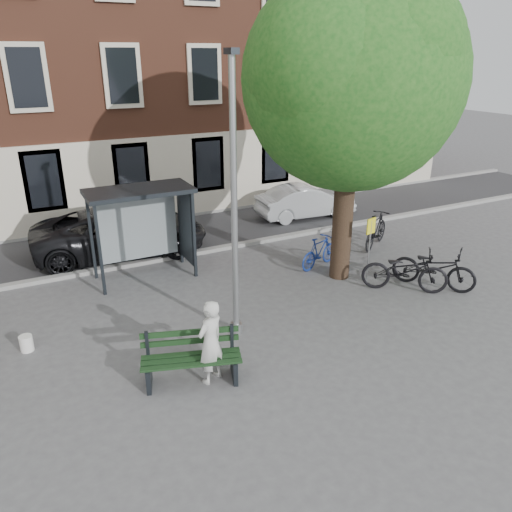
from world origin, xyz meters
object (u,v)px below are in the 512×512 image
object	(u,v)px
lamppost	(234,218)
bench	(191,360)
car_silver	(306,201)
notice_sign	(370,237)
bike_a	(405,271)
bike_d	(376,230)
bike_b	(319,252)
bike_c	(434,267)
car_dark	(121,232)
painter	(210,342)
bus_shelter	(154,211)

from	to	relation	value
lamppost	bench	distance (m)	3.06
car_silver	notice_sign	bearing A→B (deg)	167.44
bike_a	bike_d	bearing A→B (deg)	12.35
bike_b	bike_d	world-z (taller)	bike_d
bike_b	bike_c	xyz separation A→B (m)	(1.99, -2.62, 0.10)
lamppost	car_dark	bearing A→B (deg)	100.76
car_dark	car_silver	world-z (taller)	car_dark
painter	bike_c	size ratio (longest dim) A/B	0.78
bike_a	car_silver	xyz separation A→B (m)	(1.20, 6.84, 0.04)
bus_shelter	car_dark	xyz separation A→B (m)	(-0.56, 2.04, -1.17)
bus_shelter	lamppost	bearing A→B (deg)	-81.57
painter	notice_sign	world-z (taller)	notice_sign
bike_a	bus_shelter	bearing A→B (deg)	92.50
bus_shelter	bike_b	size ratio (longest dim) A/B	1.76
bench	car_silver	bearing A→B (deg)	63.82
car_dark	car_silver	distance (m)	7.38
painter	car_silver	world-z (taller)	painter
bike_c	bench	bearing A→B (deg)	152.95
bench	notice_sign	world-z (taller)	notice_sign
painter	bike_a	xyz separation A→B (m)	(6.18, 1.35, -0.27)
bike_b	car_dark	world-z (taller)	car_dark
painter	bench	world-z (taller)	painter
bike_d	car_dark	distance (m)	8.32
bike_b	car_dark	xyz separation A→B (m)	(-5.03, 3.80, 0.26)
car_silver	bench	bearing A→B (deg)	140.22
bike_a	notice_sign	distance (m)	1.29
bus_shelter	bench	xyz separation A→B (m)	(-0.94, -5.35, -1.46)
car_dark	notice_sign	distance (m)	7.77
bike_c	bike_b	bearing A→B (deg)	92.62
lamppost	notice_sign	world-z (taller)	lamppost
bus_shelter	bike_a	size ratio (longest dim) A/B	1.26
bike_d	notice_sign	bearing A→B (deg)	103.75
bike_a	lamppost	bearing A→B (deg)	128.45
painter	car_silver	xyz separation A→B (m)	(7.39, 8.19, -0.23)
bike_d	painter	bearing A→B (deg)	87.35
bus_shelter	car_silver	distance (m)	7.41
bus_shelter	notice_sign	world-z (taller)	bus_shelter
bike_a	car_silver	distance (m)	6.94
painter	bus_shelter	bearing A→B (deg)	-122.45
bike_c	notice_sign	world-z (taller)	notice_sign
bike_a	bike_d	distance (m)	3.35
bike_c	bike_a	bearing A→B (deg)	132.81
lamppost	bike_a	xyz separation A→B (m)	(4.98, -0.07, -2.19)
painter	bike_c	xyz separation A→B (m)	(7.05, 1.16, -0.28)
bike_b	bike_d	distance (m)	2.70
car_dark	car_silver	size ratio (longest dim) A/B	1.39
bike_c	car_silver	world-z (taller)	car_silver
car_silver	car_dark	bearing A→B (deg)	99.02
bike_a	bike_d	world-z (taller)	bike_a
bike_a	painter	bearing A→B (deg)	141.58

